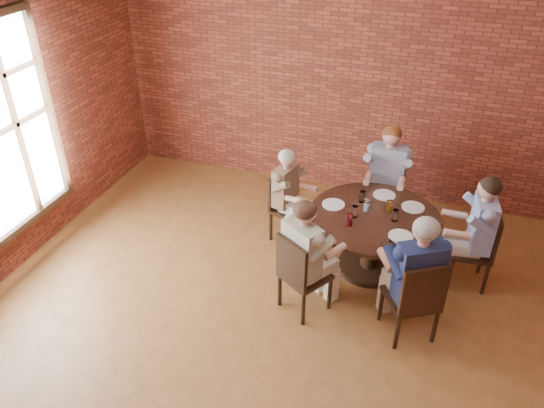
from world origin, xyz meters
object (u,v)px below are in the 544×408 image
(diner_a, at_px, (474,233))
(chair_b, at_px, (385,187))
(diner_c, at_px, (289,197))
(dining_table, at_px, (373,232))
(diner_b, at_px, (386,178))
(diner_d, at_px, (306,257))
(diner_e, at_px, (414,277))
(chair_a, at_px, (480,246))
(smartphone, at_px, (393,238))
(chair_c, at_px, (284,204))
(chair_e, at_px, (416,298))
(chair_d, at_px, (299,273))

(diner_a, bearing_deg, chair_b, -137.91)
(diner_c, bearing_deg, dining_table, -90.00)
(diner_c, bearing_deg, diner_b, -42.30)
(diner_d, bearing_deg, diner_c, -32.63)
(diner_b, distance_m, diner_c, 1.28)
(dining_table, distance_m, diner_e, 1.04)
(chair_a, distance_m, diner_e, 1.20)
(diner_a, relative_size, diner_d, 1.00)
(diner_b, distance_m, smartphone, 1.38)
(chair_a, bearing_deg, diner_e, -38.49)
(diner_a, relative_size, chair_b, 1.40)
(chair_c, height_order, diner_d, diner_d)
(diner_e, xyz_separation_m, smartphone, (-0.28, 0.51, 0.05))
(chair_e, bearing_deg, chair_b, -104.67)
(chair_a, height_order, diner_d, diner_d)
(diner_a, xyz_separation_m, smartphone, (-0.82, -0.49, 0.08))
(chair_b, distance_m, diner_d, 2.02)
(diner_a, height_order, diner_b, diner_b)
(chair_e, bearing_deg, diner_e, -90.00)
(diner_a, relative_size, diner_e, 0.96)
(chair_b, xyz_separation_m, chair_d, (-0.58, -2.01, -0.01))
(diner_c, bearing_deg, chair_a, -79.10)
(diner_b, xyz_separation_m, chair_d, (-0.58, -1.92, -0.18))
(chair_c, height_order, diner_e, diner_e)
(chair_e, relative_size, diner_e, 0.70)
(chair_c, xyz_separation_m, diner_c, (0.07, -0.02, 0.13))
(diner_b, distance_m, chair_d, 2.02)
(chair_a, height_order, diner_a, diner_a)
(diner_d, relative_size, diner_e, 0.96)
(chair_d, height_order, diner_e, diner_e)
(dining_table, bearing_deg, diner_c, 165.11)
(chair_e, distance_m, diner_e, 0.20)
(diner_e, bearing_deg, chair_b, -105.36)
(chair_c, relative_size, smartphone, 6.08)
(diner_b, height_order, smartphone, diner_b)
(diner_b, height_order, diner_e, diner_e)
(smartphone, bearing_deg, chair_a, 23.36)
(chair_a, distance_m, diner_a, 0.19)
(chair_b, height_order, chair_e, chair_e)
(diner_b, bearing_deg, chair_c, -150.38)
(chair_b, relative_size, smartphone, 6.66)
(diner_e, height_order, smartphone, diner_e)
(chair_d, xyz_separation_m, diner_e, (1.12, 0.06, 0.19))
(diner_a, xyz_separation_m, chair_d, (-1.66, -1.06, -0.16))
(chair_b, height_order, smartphone, chair_b)
(diner_a, relative_size, diner_c, 1.10)
(dining_table, xyz_separation_m, chair_a, (1.15, 0.13, -0.02))
(smartphone, bearing_deg, diner_b, 95.30)
(diner_c, bearing_deg, diner_d, -140.25)
(diner_d, height_order, smartphone, diner_d)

